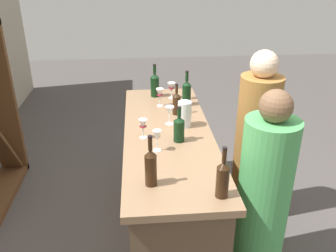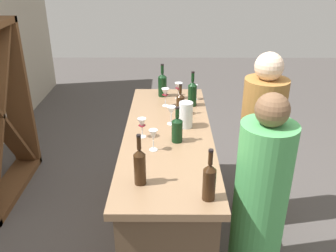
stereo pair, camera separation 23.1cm
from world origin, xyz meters
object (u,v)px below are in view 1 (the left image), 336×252
(wine_bottle_center_dark_green, at_px, (179,128))
(wine_glass_near_right, at_px, (169,111))
(wine_bottle_rightmost_dark_green, at_px, (187,92))
(wine_glass_near_left, at_px, (187,89))
(water_pitcher, at_px, (185,114))
(wine_glass_far_center, at_px, (157,136))
(person_center_guest, at_px, (255,145))
(wine_bottle_leftmost_amber_brown, at_px, (223,178))
(person_left_guest, at_px, (264,194))
(wine_glass_far_left, at_px, (160,94))
(wine_bottle_second_right_amber_brown, at_px, (176,103))
(wine_bottle_far_right_dark_green, at_px, (155,84))
(wine_glass_near_center, at_px, (171,87))
(wine_glass_far_right, at_px, (143,125))
(wine_bottle_second_left_amber_brown, at_px, (151,167))

(wine_bottle_center_dark_green, bearing_deg, wine_glass_near_right, 7.97)
(wine_bottle_rightmost_dark_green, xyz_separation_m, wine_glass_near_left, (0.15, -0.03, -0.02))
(wine_glass_near_right, bearing_deg, water_pitcher, -113.14)
(wine_glass_far_center, height_order, person_center_guest, person_center_guest)
(wine_bottle_leftmost_amber_brown, height_order, wine_bottle_rightmost_dark_green, wine_bottle_rightmost_dark_green)
(wine_bottle_center_dark_green, bearing_deg, person_left_guest, -117.20)
(wine_glass_far_left, height_order, person_center_guest, person_center_guest)
(wine_bottle_second_right_amber_brown, distance_m, person_left_guest, 1.05)
(wine_bottle_far_right_dark_green, xyz_separation_m, wine_glass_far_center, (-1.09, 0.04, -0.01))
(wine_glass_far_left, relative_size, person_left_guest, 0.11)
(wine_bottle_second_right_amber_brown, height_order, water_pitcher, wine_bottle_second_right_amber_brown)
(wine_bottle_far_right_dark_green, xyz_separation_m, wine_glass_near_center, (-0.07, -0.16, -0.01))
(wine_bottle_far_right_dark_green, bearing_deg, wine_bottle_center_dark_green, -172.53)
(wine_bottle_far_right_dark_green, bearing_deg, wine_glass_near_right, -172.77)
(wine_bottle_rightmost_dark_green, relative_size, wine_glass_far_right, 2.10)
(wine_bottle_center_dark_green, bearing_deg, wine_bottle_second_right_amber_brown, -4.14)
(wine_bottle_far_right_dark_green, bearing_deg, water_pitcher, -164.17)
(water_pitcher, distance_m, person_left_guest, 0.86)
(wine_bottle_second_right_amber_brown, bearing_deg, wine_glass_near_center, 0.90)
(wine_bottle_rightmost_dark_green, distance_m, wine_glass_near_left, 0.15)
(wine_glass_near_right, xyz_separation_m, wine_glass_far_right, (-0.23, 0.22, -0.01))
(wine_glass_far_right, bearing_deg, wine_glass_far_left, -14.99)
(wine_bottle_second_right_amber_brown, xyz_separation_m, person_left_guest, (-0.80, -0.55, -0.41))
(wine_bottle_far_right_dark_green, bearing_deg, person_left_guest, -150.54)
(wine_glass_near_left, bearing_deg, wine_glass_near_right, 158.28)
(wine_glass_near_center, bearing_deg, wine_glass_near_right, 172.93)
(wine_bottle_second_left_amber_brown, relative_size, wine_glass_near_left, 2.23)
(wine_bottle_center_dark_green, distance_m, person_center_guest, 0.87)
(wine_glass_far_right, bearing_deg, person_center_guest, -74.43)
(wine_bottle_leftmost_amber_brown, xyz_separation_m, wine_glass_near_center, (1.58, 0.13, -0.01))
(wine_bottle_leftmost_amber_brown, bearing_deg, wine_glass_near_right, 11.73)
(wine_glass_near_right, bearing_deg, wine_glass_near_center, -7.07)
(wine_glass_near_left, xyz_separation_m, wine_glass_near_center, (0.03, 0.15, 0.01))
(wine_bottle_far_right_dark_green, distance_m, person_left_guest, 1.50)
(wine_bottle_second_right_amber_brown, height_order, person_left_guest, person_left_guest)
(wine_bottle_second_left_amber_brown, relative_size, wine_bottle_rightmost_dark_green, 1.02)
(wine_bottle_far_right_dark_green, xyz_separation_m, wine_glass_far_left, (-0.26, -0.03, -0.00))
(wine_bottle_far_right_dark_green, distance_m, wine_glass_far_right, 0.90)
(wine_bottle_center_dark_green, height_order, wine_glass_near_center, wine_bottle_center_dark_green)
(wine_glass_near_right, distance_m, wine_glass_far_left, 0.40)
(wine_bottle_far_right_dark_green, distance_m, water_pitcher, 0.73)
(wine_glass_near_left, bearing_deg, wine_bottle_second_right_amber_brown, 158.19)
(wine_bottle_rightmost_dark_green, xyz_separation_m, wine_glass_near_right, (-0.40, 0.19, -0.01))
(wine_bottle_leftmost_amber_brown, relative_size, person_left_guest, 0.22)
(person_center_guest, bearing_deg, water_pitcher, -4.77)
(wine_glass_near_right, bearing_deg, wine_bottle_leftmost_amber_brown, -168.27)
(wine_bottle_center_dark_green, distance_m, wine_glass_far_left, 0.70)
(wine_bottle_leftmost_amber_brown, xyz_separation_m, wine_bottle_rightmost_dark_green, (1.40, 0.01, 0.00))
(wine_bottle_rightmost_dark_green, bearing_deg, wine_glass_near_left, -10.42)
(person_left_guest, bearing_deg, wine_bottle_far_right_dark_green, -41.42)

